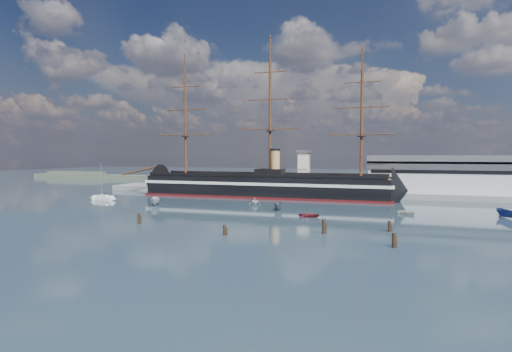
% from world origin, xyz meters
% --- Properties ---
extents(ground, '(600.00, 600.00, 0.00)m').
position_xyz_m(ground, '(0.00, 40.00, 0.00)').
color(ground, '#263540').
rests_on(ground, ground).
extents(quay, '(180.00, 18.00, 2.00)m').
position_xyz_m(quay, '(10.00, 76.00, 0.00)').
color(quay, slate).
rests_on(quay, ground).
extents(warehouse, '(63.00, 21.00, 11.60)m').
position_xyz_m(warehouse, '(58.00, 80.00, 7.98)').
color(warehouse, '#B7BABC').
rests_on(warehouse, ground).
extents(quay_tower, '(5.00, 5.00, 15.00)m').
position_xyz_m(quay_tower, '(3.00, 73.00, 9.75)').
color(quay_tower, silver).
rests_on(quay_tower, ground).
extents(shoreline, '(120.00, 10.00, 4.00)m').
position_xyz_m(shoreline, '(-139.23, 135.00, 1.45)').
color(shoreline, '#3F4C38').
rests_on(shoreline, ground).
extents(warship, '(112.90, 16.52, 53.94)m').
position_xyz_m(warship, '(-10.30, 60.00, 4.04)').
color(warship, black).
rests_on(warship, ground).
extents(sailboat, '(8.28, 3.85, 12.76)m').
position_xyz_m(sailboat, '(-57.35, 32.47, 0.81)').
color(sailboat, white).
rests_on(sailboat, ground).
extents(motorboat_a, '(8.04, 5.81, 3.03)m').
position_xyz_m(motorboat_a, '(-32.82, 26.02, 0.00)').
color(motorboat_a, silver).
rests_on(motorboat_a, ground).
extents(motorboat_b, '(1.45, 3.33, 1.53)m').
position_xyz_m(motorboat_b, '(16.85, 17.31, 0.00)').
color(motorboat_b, maroon).
rests_on(motorboat_b, ground).
extents(motorboat_c, '(6.50, 3.12, 2.50)m').
position_xyz_m(motorboat_c, '(5.98, 27.19, 0.00)').
color(motorboat_c, '#555F68').
rests_on(motorboat_c, ground).
extents(motorboat_d, '(7.24, 5.83, 2.45)m').
position_xyz_m(motorboat_d, '(-4.31, 36.71, 0.00)').
color(motorboat_d, silver).
rests_on(motorboat_d, ground).
extents(motorboat_e, '(3.19, 3.33, 1.54)m').
position_xyz_m(motorboat_e, '(39.81, 30.60, 0.00)').
color(motorboat_e, beige).
rests_on(motorboat_e, ground).
extents(motorboat_f, '(7.57, 5.41, 2.85)m').
position_xyz_m(motorboat_f, '(62.90, 31.65, 0.00)').
color(motorboat_f, navy).
rests_on(motorboat_f, ground).
extents(piling_near_left, '(0.64, 0.64, 3.08)m').
position_xyz_m(piling_near_left, '(-17.61, -4.95, 0.00)').
color(piling_near_left, black).
rests_on(piling_near_left, ground).
extents(piling_near_mid, '(0.64, 0.64, 2.76)m').
position_xyz_m(piling_near_mid, '(6.11, -11.32, 0.00)').
color(piling_near_mid, black).
rests_on(piling_near_mid, ground).
extents(piling_near_right, '(0.64, 0.64, 3.60)m').
position_xyz_m(piling_near_right, '(24.03, -3.52, 0.00)').
color(piling_near_right, black).
rests_on(piling_near_right, ground).
extents(piling_far_right, '(0.64, 0.64, 2.87)m').
position_xyz_m(piling_far_right, '(36.27, 2.99, 0.00)').
color(piling_far_right, black).
rests_on(piling_far_right, ground).
extents(piling_extra, '(0.64, 0.64, 3.18)m').
position_xyz_m(piling_extra, '(37.39, -12.02, 0.00)').
color(piling_extra, black).
rests_on(piling_extra, ground).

